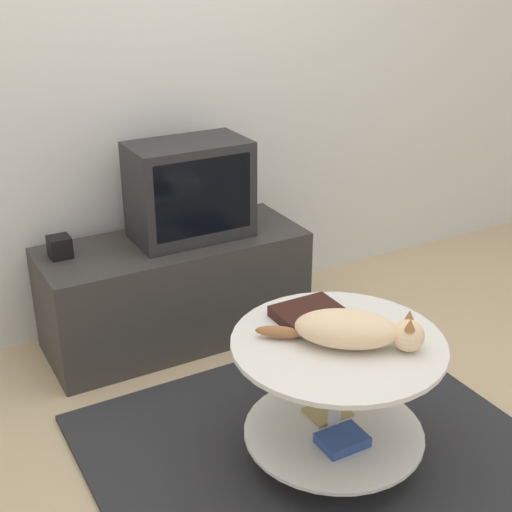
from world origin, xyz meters
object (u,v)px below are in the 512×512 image
(cat, at_px, (353,330))
(dvd_box, at_px, (308,313))
(tv, at_px, (190,190))
(speaker, at_px, (60,247))

(cat, bearing_deg, dvd_box, 135.71)
(dvd_box, height_order, cat, cat)
(tv, distance_m, cat, 1.17)
(dvd_box, bearing_deg, speaker, 121.93)
(speaker, bearing_deg, dvd_box, -58.07)
(speaker, distance_m, cat, 1.38)
(tv, distance_m, dvd_box, 0.95)
(tv, relative_size, dvd_box, 2.24)
(cat, bearing_deg, tv, 131.36)
(dvd_box, bearing_deg, tv, 91.91)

